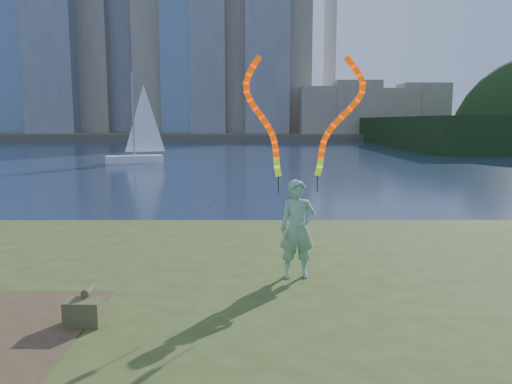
{
  "coord_description": "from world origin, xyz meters",
  "views": [
    {
      "loc": [
        1.62,
        -9.28,
        3.49
      ],
      "look_at": [
        1.65,
        1.0,
        2.01
      ],
      "focal_mm": 35.0,
      "sensor_mm": 36.0,
      "label": 1
    }
  ],
  "objects": [
    {
      "name": "sailboat",
      "position": [
        -8.2,
        32.47,
        1.28
      ],
      "size": [
        4.89,
        2.87,
        7.44
      ],
      "rotation": [
        0.0,
        0.0,
        0.32
      ],
      "color": "white",
      "rests_on": "ground"
    },
    {
      "name": "grassy_knoll",
      "position": [
        0.0,
        -2.3,
        0.34
      ],
      "size": [
        20.0,
        18.0,
        0.8
      ],
      "color": "#3C4C1B",
      "rests_on": "ground"
    },
    {
      "name": "canvas_bag",
      "position": [
        -0.65,
        -2.95,
        0.99
      ],
      "size": [
        0.48,
        0.55,
        0.45
      ],
      "rotation": [
        0.0,
        0.0,
        -0.03
      ],
      "color": "#444726",
      "rests_on": "grassy_knoll"
    },
    {
      "name": "ground",
      "position": [
        0.0,
        0.0,
        0.0
      ],
      "size": [
        320.0,
        320.0,
        0.0
      ],
      "primitive_type": "plane",
      "color": "#1B2844",
      "rests_on": "ground"
    },
    {
      "name": "woman_with_ribbons",
      "position": [
        2.35,
        -0.9,
        2.2
      ],
      "size": [
        2.07,
        0.47,
        4.07
      ],
      "rotation": [
        0.0,
        0.0,
        0.1
      ],
      "color": "#136C33",
      "rests_on": "grassy_knoll"
    },
    {
      "name": "far_shore",
      "position": [
        0.0,
        95.0,
        0.6
      ],
      "size": [
        320.0,
        40.0,
        1.2
      ],
      "primitive_type": "cube",
      "color": "#484335",
      "rests_on": "ground"
    }
  ]
}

